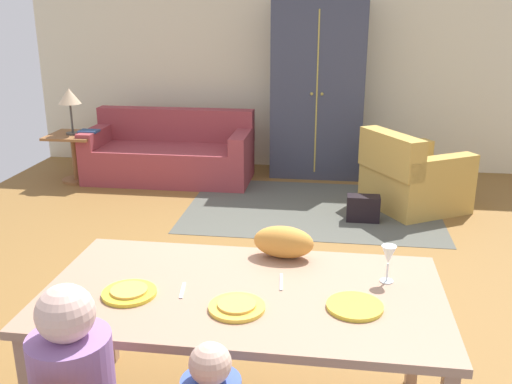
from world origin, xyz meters
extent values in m
cube|color=brown|center=(0.00, 0.43, -0.01)|extent=(6.78, 6.05, 0.02)
cube|color=beige|center=(0.00, 3.50, 1.35)|extent=(6.78, 0.10, 2.70)
cube|color=#A37C62|center=(0.18, -1.52, 0.74)|extent=(1.86, 0.99, 0.04)
cube|color=#A37C62|center=(-0.69, -1.09, 0.36)|extent=(0.06, 0.06, 0.72)
cube|color=#A37C62|center=(1.05, -1.09, 0.36)|extent=(0.06, 0.06, 0.72)
cylinder|color=yellow|center=(-0.33, -1.64, 0.77)|extent=(0.25, 0.25, 0.02)
cylinder|color=gold|center=(-0.33, -1.64, 0.78)|extent=(0.17, 0.17, 0.01)
cylinder|color=yellow|center=(0.18, -1.70, 0.77)|extent=(0.25, 0.25, 0.02)
cylinder|color=gold|center=(0.18, -1.70, 0.78)|extent=(0.17, 0.17, 0.01)
cylinder|color=yellow|center=(0.69, -1.62, 0.77)|extent=(0.25, 0.25, 0.02)
cylinder|color=silver|center=(0.85, -1.34, 0.76)|extent=(0.06, 0.06, 0.01)
cylinder|color=silver|center=(0.85, -1.34, 0.81)|extent=(0.01, 0.01, 0.09)
cone|color=silver|center=(0.85, -1.34, 0.90)|extent=(0.07, 0.07, 0.09)
cube|color=silver|center=(-0.10, -1.57, 0.76)|extent=(0.04, 0.15, 0.01)
cube|color=silver|center=(0.35, -1.42, 0.76)|extent=(0.03, 0.17, 0.01)
sphere|color=beige|center=(-0.33, -2.24, 1.00)|extent=(0.21, 0.21, 0.21)
sphere|color=beige|center=(0.18, -2.24, 0.85)|extent=(0.15, 0.15, 0.15)
ellipsoid|color=gold|center=(0.33, -1.13, 0.84)|extent=(0.34, 0.19, 0.17)
cube|color=#4E4F46|center=(0.37, 1.79, 0.00)|extent=(2.60, 1.80, 0.01)
cube|color=#92373E|center=(-1.40, 2.59, 0.21)|extent=(1.96, 0.84, 0.42)
cube|color=#92373E|center=(-1.40, 2.93, 0.62)|extent=(1.96, 0.20, 0.40)
cube|color=#92373E|center=(-2.29, 2.59, 0.52)|extent=(0.18, 0.84, 0.20)
cube|color=#92373E|center=(-0.51, 2.59, 0.52)|extent=(0.18, 0.84, 0.20)
cube|color=#BE9745|center=(1.43, 1.99, 0.21)|extent=(1.16, 1.16, 0.42)
cube|color=#BE9745|center=(1.14, 1.82, 0.62)|extent=(0.61, 0.83, 0.40)
cube|color=#BE9745|center=(1.61, 1.71, 0.52)|extent=(0.81, 0.59, 0.20)
cube|color=#BE9745|center=(1.26, 2.28, 0.52)|extent=(0.81, 0.59, 0.20)
cube|color=#373A4C|center=(0.35, 3.11, 1.05)|extent=(1.10, 0.56, 2.10)
cube|color=gold|center=(0.35, 2.83, 1.05)|extent=(0.02, 0.01, 1.89)
sphere|color=gold|center=(0.29, 2.82, 1.05)|extent=(0.04, 0.04, 0.04)
sphere|color=gold|center=(0.41, 2.82, 1.05)|extent=(0.04, 0.04, 0.04)
cube|color=brown|center=(-2.50, 2.39, 0.56)|extent=(0.56, 0.56, 0.03)
cylinder|color=brown|center=(-2.50, 2.39, 0.27)|extent=(0.08, 0.08, 0.55)
cylinder|color=brown|center=(-2.50, 2.39, 0.01)|extent=(0.36, 0.36, 0.03)
cylinder|color=#45423D|center=(-2.50, 2.39, 0.59)|extent=(0.16, 0.16, 0.02)
cylinder|color=#45423D|center=(-2.50, 2.39, 0.77)|extent=(0.02, 0.02, 0.34)
cone|color=#C9AC88|center=(-2.50, 2.39, 1.03)|extent=(0.26, 0.26, 0.18)
cube|color=#9D2C36|center=(-2.32, 2.38, 0.59)|extent=(0.22, 0.16, 0.03)
cube|color=navy|center=(-2.29, 2.38, 0.62)|extent=(0.22, 0.16, 0.03)
cube|color=black|center=(0.88, 1.49, 0.13)|extent=(0.32, 0.16, 0.26)
camera|label=1|loc=(0.57, -3.89, 2.02)|focal=40.12mm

